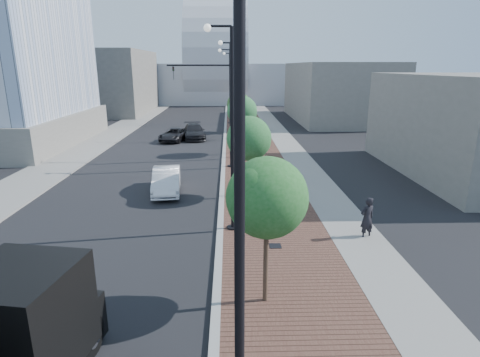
{
  "coord_description": "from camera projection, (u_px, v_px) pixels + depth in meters",
  "views": [
    {
      "loc": [
        0.46,
        -7.36,
        7.52
      ],
      "look_at": [
        1.0,
        12.0,
        2.0
      ],
      "focal_mm": 29.51,
      "sensor_mm": 36.0,
      "label": 1
    }
  ],
  "objects": [
    {
      "name": "commercial_block_ne",
      "position": [
        337.0,
        92.0,
        56.52
      ],
      "size": [
        12.0,
        22.0,
        8.0
      ],
      "primitive_type": "cube",
      "color": "slate",
      "rests_on": "ground"
    },
    {
      "name": "west_sidewalk",
      "position": [
        117.0,
        131.0,
        47.21
      ],
      "size": [
        4.0,
        140.0,
        0.12
      ],
      "primitive_type": "cube",
      "color": "slate",
      "rests_on": "ground"
    },
    {
      "name": "convention_center",
      "position": [
        218.0,
        73.0,
        89.13
      ],
      "size": [
        50.0,
        30.0,
        50.0
      ],
      "color": "#AFB2B9",
      "rests_on": "ground"
    },
    {
      "name": "streetlight_0",
      "position": [
        240.0,
        254.0,
        5.89
      ],
      "size": [
        1.72,
        0.56,
        9.28
      ],
      "color": "black",
      "rests_on": "ground"
    },
    {
      "name": "dark_car_far",
      "position": [
        194.0,
        132.0,
        42.3
      ],
      "size": [
        2.99,
        5.62,
        1.55
      ],
      "primitive_type": "imported",
      "rotation": [
        0.0,
        0.0,
        0.16
      ],
      "color": "black",
      "rests_on": "ground"
    },
    {
      "name": "utility_cover_1",
      "position": [
        275.0,
        246.0,
        16.84
      ],
      "size": [
        0.5,
        0.5,
        0.02
      ],
      "primitive_type": "cube",
      "color": "black",
      "rests_on": "sidewalk"
    },
    {
      "name": "traffic_mast",
      "position": [
        219.0,
        99.0,
        31.78
      ],
      "size": [
        5.09,
        0.2,
        8.0
      ],
      "color": "black",
      "rests_on": "ground"
    },
    {
      "name": "streetlight_4",
      "position": [
        230.0,
        88.0,
        52.03
      ],
      "size": [
        1.72,
        0.56,
        9.28
      ],
      "color": "black",
      "rests_on": "ground"
    },
    {
      "name": "dark_car_mid",
      "position": [
        174.0,
        135.0,
        41.06
      ],
      "size": [
        3.22,
        5.09,
        1.31
      ],
      "primitive_type": "imported",
      "rotation": [
        0.0,
        0.0,
        -0.24
      ],
      "color": "black",
      "rests_on": "ground"
    },
    {
      "name": "streetlight_1",
      "position": [
        230.0,
        140.0,
        17.56
      ],
      "size": [
        1.44,
        0.56,
        9.21
      ],
      "color": "black",
      "rests_on": "ground"
    },
    {
      "name": "sidewalk",
      "position": [
        254.0,
        130.0,
        47.65
      ],
      "size": [
        7.0,
        140.0,
        0.12
      ],
      "primitive_type": "cube",
      "color": "#4C2D23",
      "rests_on": "ground"
    },
    {
      "name": "streetlight_3",
      "position": [
        229.0,
        98.0,
        40.63
      ],
      "size": [
        1.44,
        0.56,
        9.21
      ],
      "color": "black",
      "rests_on": "ground"
    },
    {
      "name": "concrete_strip",
      "position": [
        276.0,
        130.0,
        47.72
      ],
      "size": [
        2.4,
        140.0,
        0.13
      ],
      "primitive_type": "cube",
      "color": "slate",
      "rests_on": "ground"
    },
    {
      "name": "commercial_block_e",
      "position": [
        477.0,
        125.0,
        27.87
      ],
      "size": [
        10.0,
        16.0,
        7.0
      ],
      "primitive_type": "cube",
      "color": "#636059",
      "rests_on": "ground"
    },
    {
      "name": "streetlight_2",
      "position": [
        231.0,
        104.0,
        28.96
      ],
      "size": [
        1.72,
        0.56,
        9.28
      ],
      "color": "black",
      "rests_on": "ground"
    },
    {
      "name": "tree_3",
      "position": [
        239.0,
        104.0,
        45.79
      ],
      "size": [
        2.74,
        2.74,
        4.64
      ],
      "color": "#382619",
      "rests_on": "ground"
    },
    {
      "name": "white_sedan",
      "position": [
        166.0,
        180.0,
        24.25
      ],
      "size": [
        2.1,
        4.77,
        1.52
      ],
      "primitive_type": "imported",
      "rotation": [
        0.0,
        0.0,
        0.11
      ],
      "color": "silver",
      "rests_on": "ground"
    },
    {
      "name": "pedestrian",
      "position": [
        367.0,
        218.0,
        17.6
      ],
      "size": [
        0.84,
        0.71,
        1.97
      ],
      "primitive_type": "imported",
      "rotation": [
        0.0,
        0.0,
        3.53
      ],
      "color": "black",
      "rests_on": "ground"
    },
    {
      "name": "tree_2",
      "position": [
        243.0,
        111.0,
        34.1
      ],
      "size": [
        2.61,
        2.6,
        5.11
      ],
      "color": "#382619",
      "rests_on": "ground"
    },
    {
      "name": "tree_1",
      "position": [
        250.0,
        139.0,
        22.64
      ],
      "size": [
        2.6,
        2.59,
        4.82
      ],
      "color": "#382619",
      "rests_on": "ground"
    },
    {
      "name": "utility_cover_2",
      "position": [
        257.0,
        177.0,
        27.42
      ],
      "size": [
        0.5,
        0.5,
        0.02
      ],
      "primitive_type": "cube",
      "color": "black",
      "rests_on": "sidewalk"
    },
    {
      "name": "curb",
      "position": [
        225.0,
        130.0,
        47.55
      ],
      "size": [
        0.3,
        140.0,
        0.14
      ],
      "primitive_type": "cube",
      "color": "gray",
      "rests_on": "ground"
    },
    {
      "name": "tree_0",
      "position": [
        268.0,
        198.0,
        12.03
      ],
      "size": [
        2.56,
        2.54,
        4.94
      ],
      "color": "#382619",
      "rests_on": "ground"
    },
    {
      "name": "commercial_block_nw",
      "position": [
        105.0,
        82.0,
        64.89
      ],
      "size": [
        14.0,
        20.0,
        10.0
      ],
      "primitive_type": "cube",
      "color": "#605C56",
      "rests_on": "ground"
    }
  ]
}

